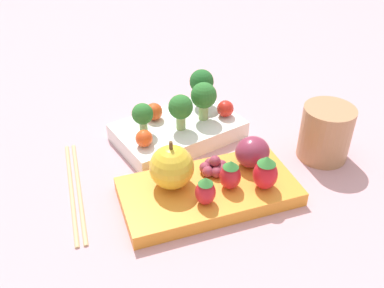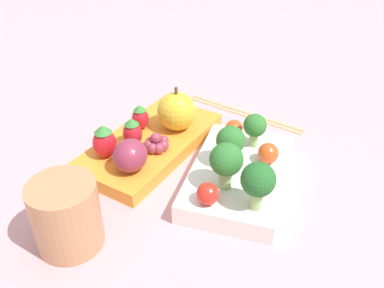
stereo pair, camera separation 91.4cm
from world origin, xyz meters
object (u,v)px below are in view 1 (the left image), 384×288
object	(u,v)px
grape_cluster	(215,167)
broccoli_floret_1	(181,108)
apple	(172,167)
strawberry_0	(205,191)
strawberry_2	(230,175)
broccoli_floret_2	(143,115)
drinking_cup	(326,133)
cherry_tomato_1	(225,109)
bento_box_savoury	(178,131)
cherry_tomato_2	(144,138)
plum	(252,152)
chopsticks_pair	(75,188)
cherry_tomato_0	(154,112)
strawberry_1	(265,173)
bento_box_fruit	(209,191)
broccoli_floret_3	(202,83)
broccoli_floret_0	(204,97)

from	to	relation	value
grape_cluster	broccoli_floret_1	bearing A→B (deg)	92.44
apple	strawberry_0	xyz separation A→B (m)	(0.02, -0.05, -0.01)
broccoli_floret_1	strawberry_2	bearing A→B (deg)	-86.57
broccoli_floret_2	drinking_cup	world-z (taller)	drinking_cup
cherry_tomato_1	drinking_cup	xyz separation A→B (m)	(0.10, -0.12, 0.00)
bento_box_savoury	cherry_tomato_2	distance (m)	0.08
plum	chopsticks_pair	world-z (taller)	plum
cherry_tomato_0	drinking_cup	world-z (taller)	drinking_cup
strawberry_1	strawberry_2	bearing A→B (deg)	156.80
strawberry_1	grape_cluster	distance (m)	0.07
apple	bento_box_fruit	bearing A→B (deg)	-26.43
apple	plum	xyz separation A→B (m)	(0.12, -0.00, -0.01)
bento_box_savoury	chopsticks_pair	world-z (taller)	bento_box_savoury
grape_cluster	plum	bearing A→B (deg)	-6.21
bento_box_fruit	cherry_tomato_0	bearing A→B (deg)	94.48
strawberry_1	bento_box_fruit	bearing A→B (deg)	154.59
apple	plum	bearing A→B (deg)	-2.11
broccoli_floret_2	broccoli_floret_3	xyz separation A→B (m)	(0.12, 0.05, 0.01)
bento_box_savoury	grape_cluster	size ratio (longest dim) A/B	5.83
broccoli_floret_1	grape_cluster	world-z (taller)	broccoli_floret_1
bento_box_savoury	cherry_tomato_0	size ratio (longest dim) A/B	7.58
strawberry_0	plum	bearing A→B (deg)	25.71
broccoli_floret_2	drinking_cup	distance (m)	0.27
bento_box_fruit	cherry_tomato_0	world-z (taller)	cherry_tomato_0
bento_box_savoury	bento_box_fruit	world-z (taller)	bento_box_savoury
broccoli_floret_3	cherry_tomato_0	size ratio (longest dim) A/B	2.21
plum	broccoli_floret_1	bearing A→B (deg)	117.14
broccoli_floret_3	broccoli_floret_2	bearing A→B (deg)	-158.47
broccoli_floret_2	strawberry_2	xyz separation A→B (m)	(0.06, -0.16, -0.02)
strawberry_0	strawberry_1	distance (m)	0.08
grape_cluster	cherry_tomato_2	bearing A→B (deg)	128.87
bento_box_savoury	cherry_tomato_0	bearing A→B (deg)	136.79
drinking_cup	chopsticks_pair	xyz separation A→B (m)	(-0.35, 0.07, -0.04)
cherry_tomato_0	apple	distance (m)	0.15
strawberry_0	chopsticks_pair	distance (m)	0.18
broccoli_floret_1	strawberry_0	size ratio (longest dim) A/B	1.44
apple	plum	size ratio (longest dim) A/B	1.41
plum	grape_cluster	world-z (taller)	plum
broccoli_floret_0	cherry_tomato_2	xyz separation A→B (m)	(-0.11, -0.03, -0.03)
broccoli_floret_0	apple	bearing A→B (deg)	-129.62
broccoli_floret_2	cherry_tomato_2	world-z (taller)	broccoli_floret_2
broccoli_floret_1	broccoli_floret_2	size ratio (longest dim) A/B	1.16
apple	strawberry_0	distance (m)	0.06
strawberry_2	plum	distance (m)	0.06
broccoli_floret_3	grape_cluster	size ratio (longest dim) A/B	1.70
broccoli_floret_2	chopsticks_pair	bearing A→B (deg)	-153.96
strawberry_0	apple	bearing A→B (deg)	117.42
bento_box_savoury	cherry_tomato_2	size ratio (longest dim) A/B	8.26
cherry_tomato_2	strawberry_1	xyz separation A→B (m)	(0.11, -0.14, 0.00)
broccoli_floret_1	apple	world-z (taller)	apple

